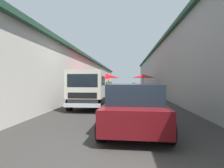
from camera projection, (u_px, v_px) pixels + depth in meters
ground at (123, 97)px, 17.32m from camera, size 90.00×90.00×0.00m
building_left_whitewash at (60, 77)px, 20.12m from camera, size 49.80×7.50×3.95m
building_right_concrete at (192, 70)px, 18.92m from camera, size 49.80×7.50×5.27m
fruit_stall_far_left at (91, 77)px, 13.94m from camera, size 2.28×2.28×2.34m
fruit_stall_near_left at (143, 79)px, 18.76m from camera, size 2.33×2.33×2.29m
fruit_stall_far_right at (105, 78)px, 16.65m from camera, size 2.73×2.73×2.35m
fruit_stall_near_right at (103, 80)px, 22.86m from camera, size 2.19×2.19×2.15m
hatchback_car at (135, 106)px, 5.82m from camera, size 3.97×2.04×1.45m
delivery_truck at (89, 90)px, 9.97m from camera, size 4.95×2.03×2.08m
vendor_by_crates at (109, 86)px, 19.19m from camera, size 0.26×0.66×1.68m
vendor_in_shade at (134, 87)px, 20.39m from camera, size 0.42×0.51×1.52m
plastic_stool at (145, 95)px, 16.02m from camera, size 0.30×0.30×0.43m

